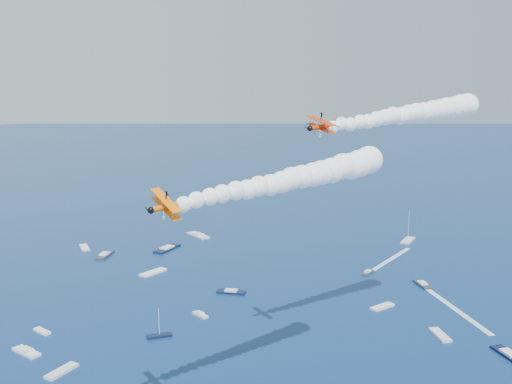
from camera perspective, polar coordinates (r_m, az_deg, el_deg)
name	(u,v)px	position (r m, az deg, el deg)	size (l,w,h in m)	color
biplane_lead	(322,127)	(129.88, 6.39, 6.26)	(7.68, 8.62, 5.19)	red
biplane_trail	(168,206)	(97.72, -8.46, -1.38)	(7.02, 7.87, 4.74)	#FF6B05
smoke_trail_lead	(405,115)	(146.76, 14.14, 7.23)	(49.67, 11.26, 9.54)	white
smoke_trail_trail	(287,180)	(111.19, 2.97, 1.15)	(49.14, 14.50, 9.54)	white
spectator_boats	(172,282)	(215.09, -8.05, -8.55)	(237.05, 169.69, 0.70)	silver
boat_wakes	(158,297)	(202.33, -9.35, -9.94)	(215.78, 178.25, 0.04)	white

